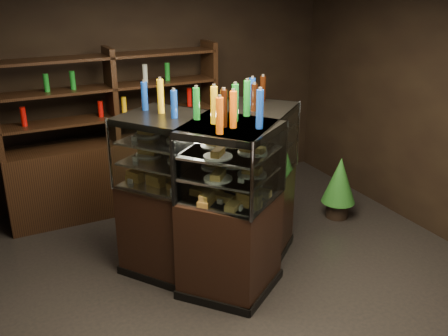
{
  "coord_description": "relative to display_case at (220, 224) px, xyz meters",
  "views": [
    {
      "loc": [
        -1.83,
        -3.65,
        2.73
      ],
      "look_at": [
        -0.11,
        -0.04,
        1.2
      ],
      "focal_mm": 40.0,
      "sensor_mm": 36.0,
      "label": 1
    }
  ],
  "objects": [
    {
      "name": "ground",
      "position": [
        0.03,
        -0.22,
        -0.53
      ],
      "size": [
        5.0,
        5.0,
        0.0
      ],
      "primitive_type": "plane",
      "color": "black",
      "rests_on": "ground"
    },
    {
      "name": "room_shell",
      "position": [
        0.03,
        -0.22,
        1.42
      ],
      "size": [
        5.02,
        5.02,
        3.01
      ],
      "color": "black",
      "rests_on": "ground"
    },
    {
      "name": "display_case",
      "position": [
        0.0,
        0.0,
        0.0
      ],
      "size": [
        1.92,
        1.6,
        1.59
      ],
      "rotation": [
        0.0,
        0.0,
        -0.1
      ],
      "color": "black",
      "rests_on": "ground"
    },
    {
      "name": "food_display",
      "position": [
        -0.0,
        -0.01,
        0.67
      ],
      "size": [
        1.45,
        1.16,
        0.48
      ],
      "color": "gold",
      "rests_on": "display_case"
    },
    {
      "name": "bottles_top",
      "position": [
        0.0,
        0.0,
        1.19
      ],
      "size": [
        1.27,
        1.02,
        0.3
      ],
      "color": "#B20C0A",
      "rests_on": "display_case"
    },
    {
      "name": "potted_conifer",
      "position": [
        1.8,
        0.48,
        -0.03
      ],
      "size": [
        0.4,
        0.4,
        0.86
      ],
      "rotation": [
        0.0,
        0.0,
        -0.23
      ],
      "color": "black",
      "rests_on": "ground"
    },
    {
      "name": "back_shelving",
      "position": [
        -0.53,
        1.83,
        0.08
      ],
      "size": [
        2.59,
        0.5,
        2.0
      ],
      "rotation": [
        0.0,
        0.0,
        0.03
      ],
      "color": "black",
      "rests_on": "ground"
    }
  ]
}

